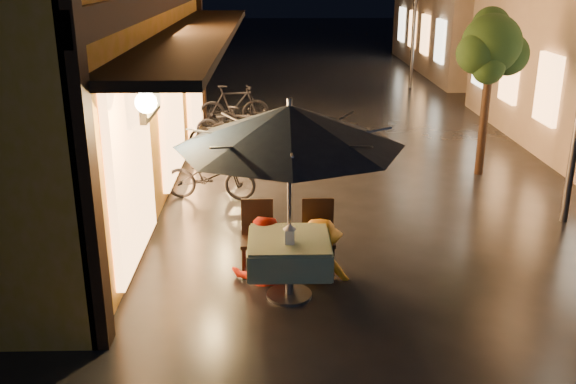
{
  "coord_description": "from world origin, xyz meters",
  "views": [
    {
      "loc": [
        -1.63,
        -7.39,
        3.83
      ],
      "look_at": [
        -1.44,
        0.24,
        1.15
      ],
      "focal_mm": 40.0,
      "sensor_mm": 36.0,
      "label": 1
    }
  ],
  "objects_px": {
    "cafe_table": "(289,253)",
    "table_lantern": "(290,232)",
    "person_orange": "(261,218)",
    "bicycle_0": "(210,176)",
    "patio_umbrella": "(289,126)",
    "person_yellow": "(320,221)"
  },
  "relations": [
    {
      "from": "cafe_table",
      "to": "bicycle_0",
      "type": "xyz_separation_m",
      "value": [
        -1.28,
        3.56,
        -0.17
      ]
    },
    {
      "from": "person_orange",
      "to": "bicycle_0",
      "type": "bearing_deg",
      "value": -74.65
    },
    {
      "from": "person_orange",
      "to": "person_yellow",
      "type": "relative_size",
      "value": 1.06
    },
    {
      "from": "bicycle_0",
      "to": "table_lantern",
      "type": "bearing_deg",
      "value": -153.77
    },
    {
      "from": "cafe_table",
      "to": "person_yellow",
      "type": "xyz_separation_m",
      "value": [
        0.41,
        0.52,
        0.19
      ]
    },
    {
      "from": "table_lantern",
      "to": "cafe_table",
      "type": "bearing_deg",
      "value": 90.0
    },
    {
      "from": "patio_umbrella",
      "to": "person_orange",
      "type": "distance_m",
      "value": 1.47
    },
    {
      "from": "person_yellow",
      "to": "person_orange",
      "type": "bearing_deg",
      "value": 4.79
    },
    {
      "from": "patio_umbrella",
      "to": "person_yellow",
      "type": "xyz_separation_m",
      "value": [
        0.41,
        0.52,
        -1.37
      ]
    },
    {
      "from": "cafe_table",
      "to": "table_lantern",
      "type": "height_order",
      "value": "table_lantern"
    },
    {
      "from": "bicycle_0",
      "to": "person_orange",
      "type": "bearing_deg",
      "value": -155.52
    },
    {
      "from": "person_yellow",
      "to": "patio_umbrella",
      "type": "bearing_deg",
      "value": 58.26
    },
    {
      "from": "person_orange",
      "to": "cafe_table",
      "type": "bearing_deg",
      "value": 120.48
    },
    {
      "from": "person_orange",
      "to": "person_yellow",
      "type": "bearing_deg",
      "value": 176.6
    },
    {
      "from": "person_yellow",
      "to": "bicycle_0",
      "type": "xyz_separation_m",
      "value": [
        -1.68,
        3.04,
        -0.36
      ]
    },
    {
      "from": "cafe_table",
      "to": "bicycle_0",
      "type": "relative_size",
      "value": 0.62
    },
    {
      "from": "cafe_table",
      "to": "bicycle_0",
      "type": "height_order",
      "value": "bicycle_0"
    },
    {
      "from": "patio_umbrella",
      "to": "person_yellow",
      "type": "bearing_deg",
      "value": 51.94
    },
    {
      "from": "cafe_table",
      "to": "person_orange",
      "type": "relative_size",
      "value": 0.6
    },
    {
      "from": "patio_umbrella",
      "to": "bicycle_0",
      "type": "xyz_separation_m",
      "value": [
        -1.28,
        3.56,
        -1.73
      ]
    },
    {
      "from": "table_lantern",
      "to": "person_orange",
      "type": "relative_size",
      "value": 0.15
    },
    {
      "from": "person_orange",
      "to": "person_yellow",
      "type": "height_order",
      "value": "person_orange"
    }
  ]
}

